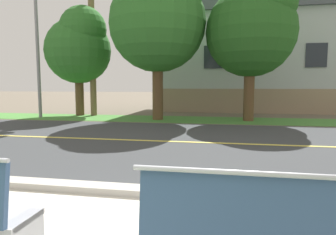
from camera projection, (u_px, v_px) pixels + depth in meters
ground_plane at (189, 134)px, 9.79m from camera, size 140.00×140.00×0.00m
curb_edge at (144, 191)px, 4.27m from camera, size 44.00×0.30×0.11m
street_asphalt at (183, 142)px, 8.33m from camera, size 52.00×8.00×0.01m
road_centre_line at (183, 142)px, 8.33m from camera, size 48.00×0.14×0.01m
far_verge_grass at (200, 120)px, 13.81m from camera, size 48.00×2.80×0.02m
streetlamp at (39, 32)px, 14.62m from camera, size 0.24×2.10×7.38m
shade_tree_far_left at (79, 46)px, 15.45m from camera, size 3.38×3.38×5.58m
shade_tree_left at (160, 16)px, 13.30m from camera, size 4.36×4.36×7.19m
shade_tree_centre at (254, 25)px, 12.84m from camera, size 3.90×3.90×6.43m
garden_wall at (265, 101)px, 17.02m from camera, size 13.00×0.36×1.40m
house_across_street at (257, 60)px, 19.91m from camera, size 13.28×6.91×6.47m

